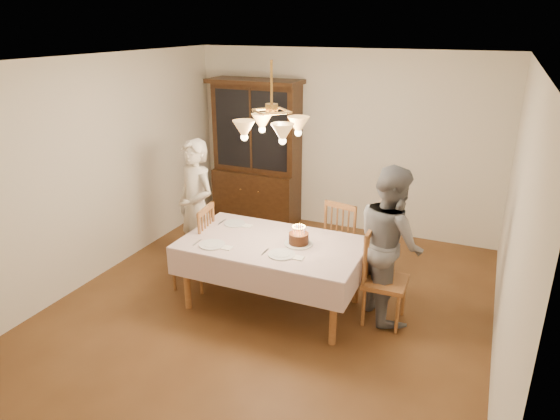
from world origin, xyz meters
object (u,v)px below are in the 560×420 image
at_px(elderly_woman, 196,207).
at_px(china_hutch, 257,155).
at_px(birthday_cake, 299,239).
at_px(chair_far_side, 346,243).
at_px(dining_table, 272,249).

bearing_deg(elderly_woman, china_hutch, 115.18).
bearing_deg(birthday_cake, elderly_woman, 165.82).
relative_size(china_hutch, elderly_woman, 1.30).
relative_size(chair_far_side, birthday_cake, 3.33).
distance_m(dining_table, birthday_cake, 0.31).
height_order(dining_table, chair_far_side, chair_far_side).
relative_size(china_hutch, birthday_cake, 7.20).
distance_m(dining_table, chair_far_side, 1.13).
bearing_deg(birthday_cake, dining_table, -168.47).
distance_m(dining_table, elderly_woman, 1.29).
relative_size(chair_far_side, elderly_woman, 0.60).
relative_size(dining_table, china_hutch, 0.88).
bearing_deg(chair_far_side, china_hutch, 144.53).
distance_m(elderly_woman, birthday_cake, 1.52).
xyz_separation_m(dining_table, china_hutch, (-1.28, 2.25, 0.36)).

